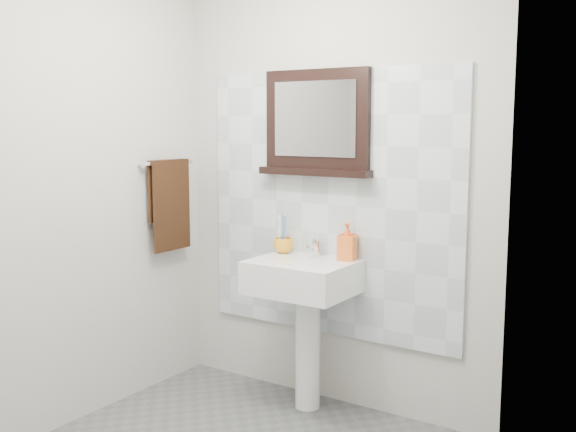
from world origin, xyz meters
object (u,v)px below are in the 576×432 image
(pedestal_sink, at_px, (303,293))
(framed_mirror, at_px, (317,125))
(soap_dispenser, at_px, (347,241))
(hand_towel, at_px, (170,198))
(toothbrush_cup, at_px, (283,245))

(pedestal_sink, height_order, framed_mirror, framed_mirror)
(soap_dispenser, height_order, framed_mirror, framed_mirror)
(soap_dispenser, height_order, hand_towel, hand_towel)
(pedestal_sink, bearing_deg, soap_dispenser, 36.56)
(framed_mirror, bearing_deg, hand_towel, -162.61)
(toothbrush_cup, bearing_deg, pedestal_sink, -27.97)
(toothbrush_cup, distance_m, hand_towel, 0.77)
(pedestal_sink, height_order, hand_towel, hand_towel)
(pedestal_sink, xyz_separation_m, framed_mirror, (-0.03, 0.19, 0.92))
(toothbrush_cup, xyz_separation_m, hand_towel, (-0.70, -0.20, 0.25))
(pedestal_sink, distance_m, soap_dispenser, 0.37)
(framed_mirror, relative_size, hand_towel, 1.26)
(pedestal_sink, height_order, soap_dispenser, soap_dispenser)
(pedestal_sink, distance_m, framed_mirror, 0.94)
(toothbrush_cup, bearing_deg, framed_mirror, 23.26)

